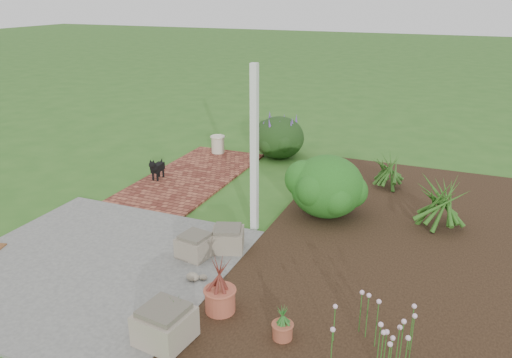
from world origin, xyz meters
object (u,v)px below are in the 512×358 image
at_px(cream_ceramic_urn, 218,144).
at_px(evergreen_shrub, 327,185).
at_px(stone_trough_near, 165,326).
at_px(black_dog, 157,167).

distance_m(cream_ceramic_urn, evergreen_shrub, 3.80).
relative_size(stone_trough_near, cream_ceramic_urn, 1.35).
xyz_separation_m(stone_trough_near, cream_ceramic_urn, (-2.38, 5.92, 0.02)).
relative_size(stone_trough_near, evergreen_shrub, 0.43).
bearing_deg(black_dog, evergreen_shrub, -8.03).
distance_m(stone_trough_near, black_dog, 4.79).
height_order(black_dog, evergreen_shrub, evergreen_shrub).
height_order(stone_trough_near, black_dog, black_dog).
height_order(stone_trough_near, cream_ceramic_urn, cream_ceramic_urn).
bearing_deg(stone_trough_near, black_dog, 124.16).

